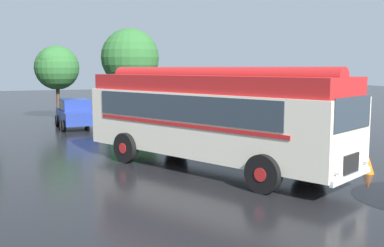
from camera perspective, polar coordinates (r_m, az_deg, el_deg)
ground_plane at (r=15.46m, az=5.06°, el=-5.87°), size 120.00×120.00×0.00m
vintage_bus at (r=15.26m, az=2.19°, el=1.20°), size 6.43×10.19×3.49m
car_near_left at (r=26.87m, az=-14.58°, el=1.28°), size 2.02×4.23×1.66m
car_mid_left at (r=27.12m, az=-8.93°, el=1.47°), size 2.39×4.40×1.66m
car_mid_right at (r=28.49m, az=-3.96°, el=1.81°), size 2.04×4.24×1.66m
tree_left_of_centre at (r=31.55m, az=-16.88°, el=6.91°), size 2.95×2.95×4.95m
tree_centre at (r=33.55m, az=-7.77°, el=8.26°), size 4.24×4.24×6.32m
traffic_cone at (r=15.89m, az=21.52°, el=-4.98°), size 0.36×0.36×0.55m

